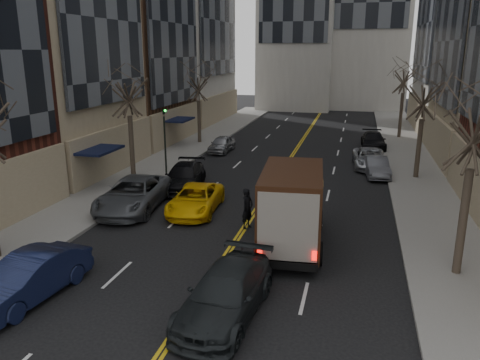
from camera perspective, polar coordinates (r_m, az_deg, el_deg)
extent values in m
cube|color=slate|center=(36.99, -8.25, 2.82)|extent=(4.00, 66.00, 0.15)
cube|color=slate|center=(34.54, 20.61, 1.07)|extent=(4.00, 66.00, 0.15)
cube|color=#4C301E|center=(44.46, -14.05, 20.12)|extent=(9.00, 12.00, 24.00)
cube|color=black|center=(29.08, -16.96, 3.52)|extent=(2.00, 3.00, 0.15)
cube|color=black|center=(29.77, -18.29, 1.60)|extent=(0.20, 3.00, 2.50)
cube|color=black|center=(40.59, -7.55, 7.31)|extent=(2.00, 3.00, 0.15)
cube|color=black|center=(41.09, -8.68, 5.89)|extent=(0.20, 3.00, 2.50)
cylinder|color=#382D23|center=(30.26, -13.05, 3.81)|extent=(0.30, 0.30, 4.05)
cylinder|color=#382D23|center=(42.09, -5.00, 7.12)|extent=(0.30, 0.30, 3.69)
cylinder|color=#382D23|center=(18.76, 25.51, -4.67)|extent=(0.30, 0.30, 3.96)
cylinder|color=#382D23|center=(32.16, 20.94, 3.62)|extent=(0.30, 0.30, 3.78)
cylinder|color=#382D23|center=(46.88, 19.01, 7.48)|extent=(0.30, 0.30, 4.14)
cylinder|color=black|center=(31.47, -9.11, 4.23)|extent=(0.12, 0.12, 3.80)
imported|color=black|center=(31.10, -9.30, 8.47)|extent=(0.15, 0.18, 0.90)
sphere|color=#0CE526|center=(30.95, -9.11, 8.36)|extent=(0.14, 0.14, 0.14)
cube|color=black|center=(20.25, 6.27, -6.52)|extent=(2.71, 6.52, 0.30)
cube|color=black|center=(22.12, 6.70, -1.88)|extent=(2.47, 1.88, 2.09)
cube|color=black|center=(19.24, 6.30, -3.15)|extent=(2.78, 5.05, 2.98)
cube|color=black|center=(17.45, 5.67, -10.27)|extent=(2.29, 0.37, 0.30)
cube|color=red|center=(17.32, 2.39, -8.77)|extent=(0.18, 0.07, 0.35)
cube|color=red|center=(17.22, 9.05, -9.12)|extent=(0.18, 0.07, 0.35)
cube|color=gold|center=(19.20, 2.75, -1.24)|extent=(0.11, 0.90, 0.90)
cube|color=gold|center=(19.09, 10.00, -1.57)|extent=(0.11, 0.90, 0.90)
cylinder|color=black|center=(22.30, 3.56, -4.54)|extent=(0.36, 0.97, 0.95)
cylinder|color=black|center=(22.21, 9.62, -4.82)|extent=(0.36, 0.97, 0.95)
cylinder|color=black|center=(18.82, 2.35, -8.45)|extent=(0.36, 0.97, 0.95)
cylinder|color=black|center=(18.71, 9.59, -8.82)|extent=(0.36, 0.97, 0.95)
imported|color=black|center=(15.11, -1.79, -13.69)|extent=(2.50, 5.31, 1.50)
cube|color=black|center=(15.46, -1.04, -10.41)|extent=(0.13, 0.04, 0.09)
cube|color=blue|center=(15.44, -1.06, -10.46)|extent=(0.10, 0.01, 0.06)
imported|color=#F0B80A|center=(24.32, -5.44, -2.35)|extent=(2.63, 5.04, 1.36)
imported|color=black|center=(21.93, 0.90, -3.50)|extent=(0.69, 0.83, 1.94)
imported|color=#101734|center=(17.49, -24.33, -10.81)|extent=(2.18, 4.82, 1.54)
imported|color=#4C4F54|center=(25.17, -12.88, -1.71)|extent=(3.32, 6.18, 1.65)
imported|color=black|center=(28.48, -6.86, 0.39)|extent=(2.70, 5.27, 1.46)
imported|color=#929599|center=(38.65, -2.24, 4.40)|extent=(1.63, 3.86, 1.30)
imported|color=#4F5157|center=(32.34, 16.30, 1.56)|extent=(1.85, 4.11, 1.31)
imported|color=#B8BBC0|center=(34.64, 15.54, 2.56)|extent=(2.55, 4.99, 1.35)
imported|color=black|center=(41.51, 15.94, 4.63)|extent=(2.17, 4.83, 1.37)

